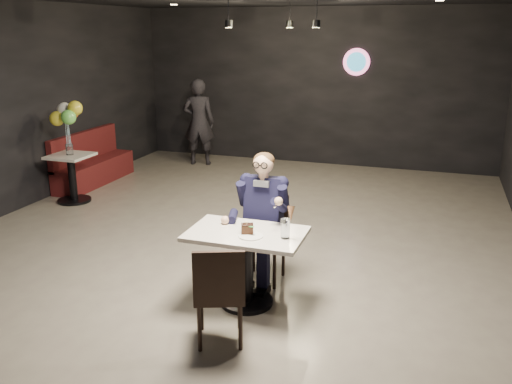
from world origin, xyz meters
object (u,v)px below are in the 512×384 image
(booth_bench, at_px, (93,158))
(passerby, at_px, (199,122))
(seated_man, at_px, (264,217))
(chair_far, at_px, (264,240))
(sundae_glass, at_px, (285,228))
(chair_near, at_px, (220,291))
(balloon_vase, at_px, (69,149))
(side_table, at_px, (72,179))
(main_table, at_px, (246,268))

(booth_bench, relative_size, passerby, 1.07)
(seated_man, height_order, booth_bench, seated_man)
(chair_far, relative_size, sundae_glass, 4.96)
(sundae_glass, height_order, booth_bench, sundae_glass)
(chair_near, distance_m, balloon_vase, 4.69)
(booth_bench, bearing_deg, sundae_glass, -37.05)
(booth_bench, bearing_deg, balloon_vase, -73.30)
(passerby, bearing_deg, side_table, 60.34)
(chair_near, bearing_deg, sundae_glass, 37.32)
(booth_bench, bearing_deg, chair_near, -44.80)
(booth_bench, height_order, passerby, passerby)
(sundae_glass, relative_size, side_table, 0.25)
(main_table, distance_m, side_table, 4.29)
(chair_far, distance_m, seated_man, 0.26)
(chair_far, xyz_separation_m, balloon_vase, (-3.65, 1.69, 0.37))
(chair_far, distance_m, side_table, 4.03)
(sundae_glass, height_order, balloon_vase, sundae_glass)
(balloon_vase, bearing_deg, booth_bench, 106.70)
(booth_bench, xyz_separation_m, balloon_vase, (0.30, -1.00, 0.38))
(main_table, distance_m, chair_far, 0.56)
(balloon_vase, height_order, passerby, passerby)
(chair_far, height_order, sundae_glass, sundae_glass)
(booth_bench, bearing_deg, side_table, -73.30)
(passerby, bearing_deg, chair_far, 108.37)
(passerby, bearing_deg, balloon_vase, 60.34)
(booth_bench, bearing_deg, seated_man, -34.28)
(seated_man, xyz_separation_m, balloon_vase, (-3.65, 1.69, 0.11))
(side_table, bearing_deg, balloon_vase, 0.00)
(chair_near, relative_size, seated_man, 0.64)
(passerby, bearing_deg, chair_near, 102.65)
(chair_far, bearing_deg, main_table, -90.00)
(balloon_vase, bearing_deg, sundae_glass, -29.40)
(seated_man, relative_size, side_table, 1.97)
(chair_far, height_order, passerby, passerby)
(sundae_glass, bearing_deg, passerby, 121.70)
(side_table, bearing_deg, booth_bench, 106.70)
(chair_near, xyz_separation_m, passerby, (-2.79, 5.81, 0.38))
(main_table, height_order, chair_far, chair_far)
(chair_near, bearing_deg, booth_bench, 113.69)
(chair_far, bearing_deg, sundae_glass, -56.22)
(booth_bench, distance_m, balloon_vase, 1.11)
(sundae_glass, bearing_deg, chair_near, -121.17)
(main_table, height_order, sundae_glass, sundae_glass)
(main_table, xyz_separation_m, passerby, (-2.79, 5.12, 0.47))
(seated_man, bearing_deg, chair_far, 0.00)
(chair_near, xyz_separation_m, balloon_vase, (-3.65, 2.93, 0.37))
(chair_near, relative_size, balloon_vase, 5.64)
(main_table, height_order, passerby, passerby)
(main_table, relative_size, sundae_glass, 5.93)
(sundae_glass, bearing_deg, seated_man, 123.78)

